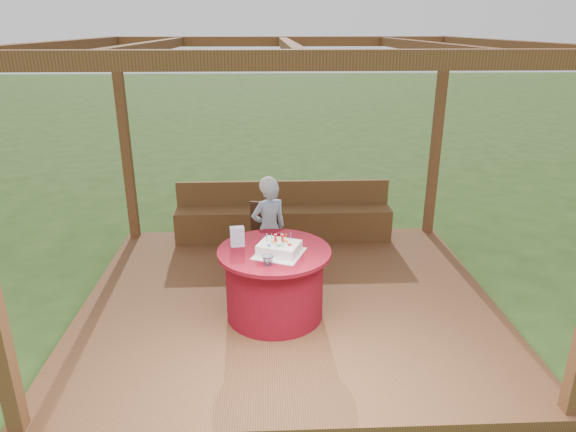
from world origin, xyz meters
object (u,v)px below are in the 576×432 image
object	(u,v)px
gift_bag	(237,237)
birthday_cake	(279,248)
elderly_woman	(269,226)
table	(275,282)
drinking_glass	(268,261)
chair	(265,235)
bench	(283,221)

from	to	relation	value
gift_bag	birthday_cake	bearing A→B (deg)	-34.89
elderly_woman	gift_bag	size ratio (longest dim) A/B	6.17
table	drinking_glass	distance (m)	0.54
chair	drinking_glass	world-z (taller)	same
birthday_cake	bench	bearing A→B (deg)	86.91
chair	birthday_cake	distance (m)	1.26
bench	gift_bag	distance (m)	2.10
table	drinking_glass	xyz separation A→B (m)	(-0.07, -0.35, 0.41)
birthday_cake	chair	bearing A→B (deg)	96.59
birthday_cake	gift_bag	bearing A→B (deg)	152.28
drinking_glass	table	bearing A→B (deg)	79.32
bench	drinking_glass	world-z (taller)	drinking_glass
table	gift_bag	size ratio (longest dim) A/B	5.71
bench	table	bearing A→B (deg)	-94.55
chair	bench	bearing A→B (deg)	75.09
birthday_cake	elderly_woman	bearing A→B (deg)	95.24
table	drinking_glass	size ratio (longest dim) A/B	11.05
chair	birthday_cake	bearing A→B (deg)	-83.41
table	drinking_glass	world-z (taller)	drinking_glass
bench	drinking_glass	bearing A→B (deg)	-95.44
bench	birthday_cake	distance (m)	2.23
bench	drinking_glass	distance (m)	2.48
elderly_woman	birthday_cake	xyz separation A→B (m)	(0.09, -1.03, 0.17)
bench	birthday_cake	world-z (taller)	birthday_cake
chair	birthday_cake	world-z (taller)	birthday_cake
chair	drinking_glass	xyz separation A→B (m)	(0.03, -1.46, 0.34)
table	gift_bag	distance (m)	0.61
chair	gift_bag	world-z (taller)	gift_bag
drinking_glass	bench	bearing A→B (deg)	84.56
table	elderly_woman	distance (m)	0.97
elderly_woman	drinking_glass	distance (m)	1.29
table	gift_bag	world-z (taller)	gift_bag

